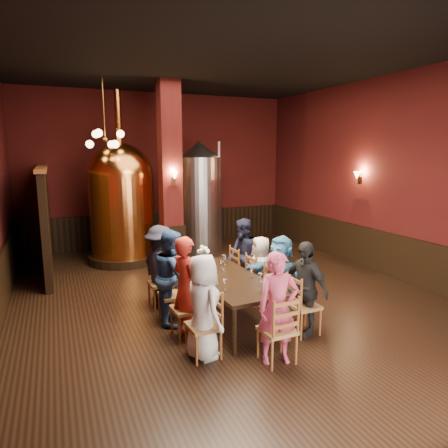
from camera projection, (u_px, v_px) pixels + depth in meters
name	position (u px, v px, depth m)	size (l,w,h in m)	color
room	(226.00, 182.00, 7.46)	(10.00, 10.02, 4.50)	black
wainscot_right	(381.00, 252.00, 9.31)	(0.08, 9.90, 1.00)	black
wainscot_back	(162.00, 228.00, 12.27)	(7.90, 0.08, 1.00)	black
column	(170.00, 175.00, 9.88)	(0.58, 0.58, 4.50)	#49130F
partition	(46.00, 222.00, 9.31)	(0.22, 3.50, 2.40)	black
pendant_cluster	(105.00, 139.00, 9.24)	(0.90, 0.90, 1.70)	#A57226
sconce_wall	(360.00, 177.00, 9.70)	(0.20, 0.20, 0.36)	black
sconce_column	(174.00, 177.00, 9.62)	(0.20, 0.20, 0.36)	black
dining_table	(227.00, 280.00, 6.71)	(1.10, 2.44, 0.75)	black
chair_0	(203.00, 325.00, 5.50)	(0.46, 0.46, 0.92)	brown
person_0	(203.00, 307.00, 5.45)	(0.72, 0.47, 1.47)	silver
chair_1	(186.00, 308.00, 6.10)	(0.46, 0.46, 0.92)	brown
person_1	(186.00, 288.00, 6.04)	(0.58, 0.38, 1.59)	#A4241C
chair_2	(173.00, 295.00, 6.68)	(0.46, 0.46, 0.92)	brown
person_2	(172.00, 276.00, 6.62)	(0.76, 0.37, 1.56)	navy
chair_3	(161.00, 283.00, 7.28)	(0.46, 0.46, 0.92)	brown
person_3	(161.00, 267.00, 7.22)	(0.99, 0.57, 1.53)	black
chair_4	(304.00, 305.00, 6.22)	(0.46, 0.46, 0.92)	brown
person_4	(304.00, 288.00, 6.17)	(0.87, 0.36, 1.49)	black
chair_5	(280.00, 292.00, 6.82)	(0.46, 0.46, 0.92)	brown
person_5	(280.00, 277.00, 6.77)	(1.34, 0.43, 1.44)	teal
chair_6	(260.00, 281.00, 7.40)	(0.46, 0.46, 0.92)	brown
person_6	(260.00, 271.00, 7.37)	(0.63, 0.41, 1.29)	beige
chair_7	(243.00, 271.00, 8.00)	(0.46, 0.46, 0.92)	brown
person_7	(243.00, 256.00, 7.94)	(0.74, 0.36, 1.52)	#191B32
chair_8	(277.00, 330.00, 5.38)	(0.46, 0.46, 0.92)	brown
person_8	(278.00, 308.00, 5.32)	(0.56, 0.37, 1.53)	#B13B59
copper_kettle	(122.00, 201.00, 10.15)	(1.82, 1.82, 4.29)	black
steel_vessel	(199.00, 197.00, 11.24)	(1.68, 1.68, 3.08)	#B2B2B7
rose_vase	(204.00, 253.00, 7.27)	(0.23, 0.23, 0.39)	white
wine_glass_0	(261.00, 287.00, 5.95)	(0.07, 0.07, 0.17)	white
wine_glass_1	(209.00, 261.00, 7.35)	(0.07, 0.07, 0.17)	white
wine_glass_2	(276.00, 287.00, 5.94)	(0.07, 0.07, 0.17)	white
wine_glass_3	(225.00, 260.00, 7.40)	(0.07, 0.07, 0.17)	white
wine_glass_4	(221.00, 265.00, 7.08)	(0.07, 0.07, 0.17)	white
wine_glass_5	(225.00, 285.00, 6.04)	(0.07, 0.07, 0.17)	white
wine_glass_6	(224.00, 259.00, 7.47)	(0.07, 0.07, 0.17)	white
wine_glass_7	(260.00, 279.00, 6.34)	(0.07, 0.07, 0.17)	white
wine_glass_8	(252.00, 273.00, 6.63)	(0.07, 0.07, 0.17)	white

